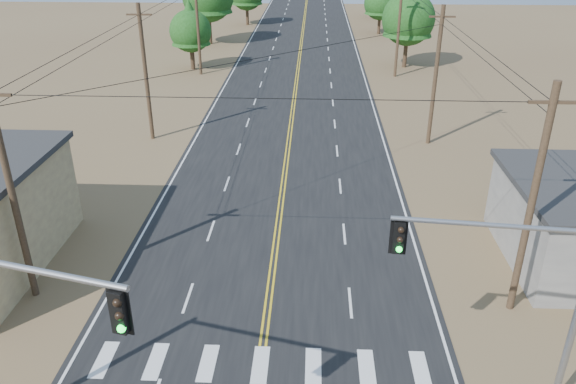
{
  "coord_description": "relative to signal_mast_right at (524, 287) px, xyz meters",
  "views": [
    {
      "loc": [
        1.79,
        -8.13,
        15.15
      ],
      "look_at": [
        0.68,
        15.82,
        3.5
      ],
      "focal_mm": 35.0,
      "sensor_mm": 36.0,
      "label": 1
    }
  ],
  "objects": [
    {
      "name": "road",
      "position": [
        -8.45,
        23.42,
        -4.85
      ],
      "size": [
        15.0,
        200.0,
        0.02
      ],
      "primitive_type": "cube",
      "color": "black",
      "rests_on": "ground"
    },
    {
      "name": "tree_right_near",
      "position": [
        3.65,
        49.76,
        1.08
      ],
      "size": [
        5.82,
        5.82,
        9.7
      ],
      "color": "#3F2D1E",
      "rests_on": "ground"
    },
    {
      "name": "utility_pole_left_mid",
      "position": [
        -18.95,
        25.42,
        0.26
      ],
      "size": [
        1.8,
        0.3,
        10.0
      ],
      "color": "#4C3826",
      "rests_on": "ground"
    },
    {
      "name": "utility_pole_left_far",
      "position": [
        -18.95,
        45.42,
        0.26
      ],
      "size": [
        1.8,
        0.3,
        10.0
      ],
      "color": "#4C3826",
      "rests_on": "ground"
    },
    {
      "name": "signal_mast_right",
      "position": [
        0.0,
        0.0,
        0.0
      ],
      "size": [
        6.1,
        0.87,
        7.16
      ],
      "rotation": [
        0.0,
        0.0,
        -0.1
      ],
      "color": "gray",
      "rests_on": "ground"
    },
    {
      "name": "utility_pole_right_mid",
      "position": [
        2.05,
        25.42,
        0.26
      ],
      "size": [
        1.8,
        0.3,
        10.0
      ],
      "color": "#4C3826",
      "rests_on": "ground"
    },
    {
      "name": "utility_pole_left_near",
      "position": [
        -18.95,
        5.42,
        0.26
      ],
      "size": [
        1.8,
        0.3,
        10.0
      ],
      "color": "#4C3826",
      "rests_on": "ground"
    },
    {
      "name": "utility_pole_right_far",
      "position": [
        2.05,
        45.42,
        0.26
      ],
      "size": [
        1.8,
        0.3,
        10.0
      ],
      "color": "#4C3826",
      "rests_on": "ground"
    },
    {
      "name": "tree_right_mid",
      "position": [
        2.76,
        70.48,
        -0.02
      ],
      "size": [
        4.75,
        4.75,
        7.91
      ],
      "color": "#3F2D1E",
      "rests_on": "ground"
    },
    {
      "name": "tree_left_near",
      "position": [
        -20.26,
        47.65,
        -0.21
      ],
      "size": [
        4.57,
        4.57,
        7.62
      ],
      "color": "#3F2D1E",
      "rests_on": "ground"
    },
    {
      "name": "utility_pole_right_near",
      "position": [
        2.05,
        5.42,
        0.26
      ],
      "size": [
        1.8,
        0.3,
        10.0
      ],
      "color": "#4C3826",
      "rests_on": "ground"
    }
  ]
}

